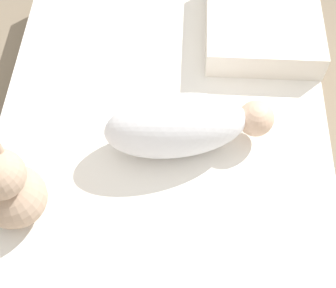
% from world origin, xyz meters
% --- Properties ---
extents(ground_plane, '(12.00, 12.00, 0.00)m').
position_xyz_m(ground_plane, '(0.00, 0.00, 0.00)').
color(ground_plane, '#7A6B56').
extents(bed_mattress, '(1.60, 0.97, 0.17)m').
position_xyz_m(bed_mattress, '(0.00, 0.00, 0.08)').
color(bed_mattress, white).
rests_on(bed_mattress, ground_plane).
extents(swaddled_baby, '(0.24, 0.48, 0.18)m').
position_xyz_m(swaddled_baby, '(0.07, -0.06, 0.26)').
color(swaddled_baby, white).
rests_on(swaddled_baby, bed_mattress).
extents(pillow, '(0.40, 0.37, 0.09)m').
position_xyz_m(pillow, '(0.52, -0.30, 0.21)').
color(pillow, white).
rests_on(pillow, bed_mattress).
extents(bunny_plush, '(0.16, 0.16, 0.35)m').
position_xyz_m(bunny_plush, '(-0.16, 0.35, 0.29)').
color(bunny_plush, tan).
rests_on(bunny_plush, bed_mattress).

